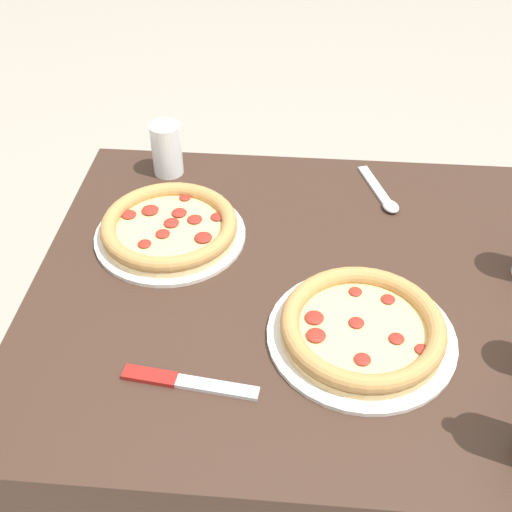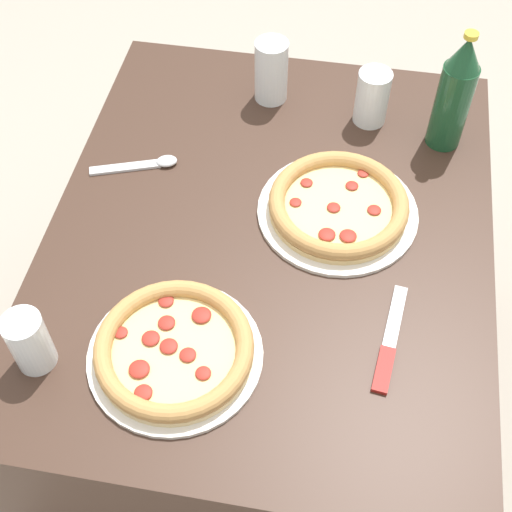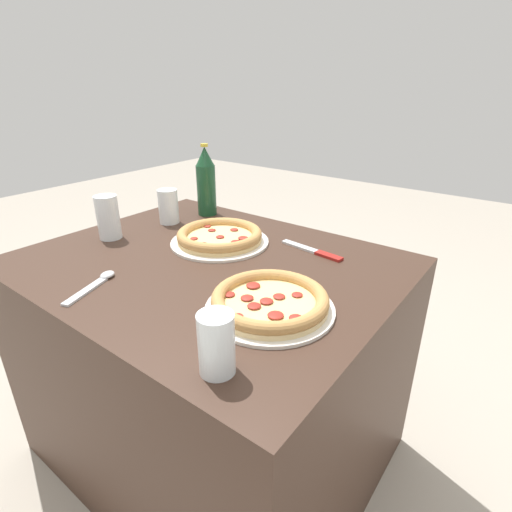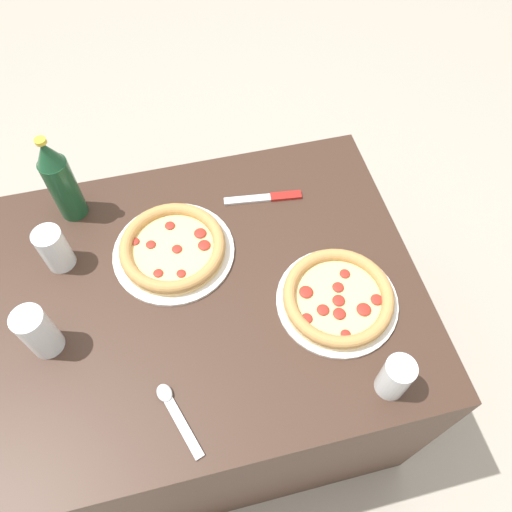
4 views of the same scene
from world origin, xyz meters
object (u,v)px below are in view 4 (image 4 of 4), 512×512
at_px(spoon, 173,409).
at_px(knife, 267,198).
at_px(pizza_salami, 173,248).
at_px(glass_water, 55,250).
at_px(beer_bottle, 60,180).
at_px(glass_mango_juice, 395,378).
at_px(glass_cola, 39,333).
at_px(pizza_pepperoni, 338,298).

bearing_deg(spoon, knife, -123.24).
height_order(pizza_salami, spoon, pizza_salami).
relative_size(glass_water, beer_bottle, 0.46).
relative_size(glass_mango_juice, spoon, 0.66).
bearing_deg(spoon, beer_bottle, -73.19).
relative_size(glass_mango_juice, glass_water, 0.96).
bearing_deg(glass_mango_juice, pizza_salami, -48.45).
bearing_deg(glass_water, beer_bottle, -104.16).
bearing_deg(beer_bottle, glass_mango_juice, 134.64).
bearing_deg(glass_cola, knife, -153.25).
xyz_separation_m(glass_water, beer_bottle, (-0.04, -0.15, 0.07)).
xyz_separation_m(pizza_salami, beer_bottle, (0.23, -0.19, 0.10)).
xyz_separation_m(pizza_pepperoni, glass_cola, (0.66, -0.05, 0.04)).
bearing_deg(glass_mango_juice, spoon, -7.44).
height_order(pizza_pepperoni, glass_mango_juice, glass_mango_juice).
xyz_separation_m(pizza_salami, glass_mango_juice, (-0.39, 0.44, 0.03)).
distance_m(glass_cola, knife, 0.64).
xyz_separation_m(pizza_salami, glass_cola, (0.31, 0.18, 0.04)).
height_order(glass_mango_juice, knife, glass_mango_juice).
bearing_deg(knife, glass_water, 7.93).
relative_size(pizza_pepperoni, beer_bottle, 1.11).
bearing_deg(knife, pizza_pepperoni, 103.70).
bearing_deg(pizza_salami, knife, -157.05).
bearing_deg(glass_mango_juice, knife, -77.19).
distance_m(glass_mango_juice, knife, 0.57).
distance_m(pizza_pepperoni, knife, 0.35).
xyz_separation_m(glass_water, knife, (-0.54, -0.07, -0.05)).
bearing_deg(beer_bottle, glass_water, 75.84).
bearing_deg(glass_cola, spoon, 139.94).
height_order(pizza_salami, beer_bottle, beer_bottle).
height_order(glass_mango_juice, beer_bottle, beer_bottle).
height_order(glass_cola, beer_bottle, beer_bottle).
relative_size(glass_water, spoon, 0.69).
bearing_deg(pizza_pepperoni, beer_bottle, -35.62).
height_order(pizza_salami, pizza_pepperoni, same).
distance_m(pizza_salami, knife, 0.29).
xyz_separation_m(pizza_pepperoni, beer_bottle, (0.58, -0.42, 0.10)).
relative_size(beer_bottle, knife, 1.23).
relative_size(pizza_pepperoni, glass_cola, 2.07).
bearing_deg(glass_mango_juice, glass_cola, -20.90).
relative_size(knife, spoon, 1.22).
relative_size(glass_cola, spoon, 0.80).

